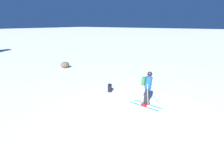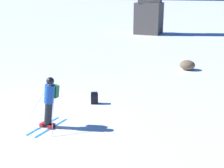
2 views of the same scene
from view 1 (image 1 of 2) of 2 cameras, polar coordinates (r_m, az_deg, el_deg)
ground_plane at (r=8.54m, az=6.61°, el=-10.44°), size 300.00×300.00×0.00m
skier at (r=9.44m, az=11.53°, el=-0.81°), size 1.28×1.77×1.86m
spare_backpack at (r=11.28m, az=-0.74°, el=-1.33°), size 0.37×0.33×0.50m
exposed_boulder_1 at (r=18.06m, az=-15.10°, el=6.07°), size 0.91×0.78×0.59m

